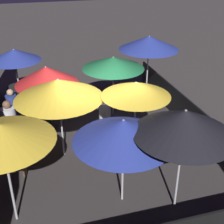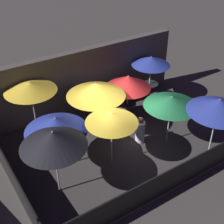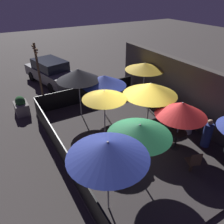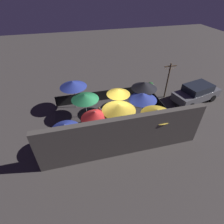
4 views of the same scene
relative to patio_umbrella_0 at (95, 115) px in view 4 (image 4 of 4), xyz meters
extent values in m
plane|color=#423D3A|center=(-1.36, -1.29, -1.90)|extent=(60.00, 60.00, 0.00)
cube|color=#383333|center=(-1.36, -1.29, -1.84)|extent=(8.42, 5.93, 0.12)
cube|color=#4C4742|center=(-1.36, 1.90, -0.45)|extent=(10.02, 0.36, 2.90)
cube|color=black|center=(-1.36, -4.21, -1.31)|extent=(8.22, 0.05, 0.95)
cube|color=black|center=(-5.53, -1.29, -1.31)|extent=(0.05, 5.73, 0.95)
cylinder|color=#B2B2B7|center=(0.00, 0.00, -0.75)|extent=(0.05, 0.05, 2.06)
cone|color=red|center=(0.00, 0.00, 0.00)|extent=(1.92, 1.92, 0.54)
cylinder|color=#B2B2B7|center=(1.92, 0.89, -0.72)|extent=(0.05, 0.05, 2.12)
cone|color=#283893|center=(1.92, 0.89, 0.13)|extent=(1.79, 1.79, 0.41)
cylinder|color=#B2B2B7|center=(-2.14, -2.06, -0.70)|extent=(0.05, 0.05, 2.16)
cone|color=gold|center=(-2.14, -2.06, 0.20)|extent=(1.80, 1.80, 0.37)
cylinder|color=#B2B2B7|center=(0.38, -2.20, -0.76)|extent=(0.05, 0.05, 2.04)
cone|color=#1E6B3D|center=(0.38, -2.20, 0.07)|extent=(2.06, 2.06, 0.39)
cylinder|color=#B2B2B7|center=(1.09, -3.71, -0.56)|extent=(0.05, 0.05, 2.45)
cone|color=#283893|center=(1.09, -3.71, 0.43)|extent=(2.13, 2.13, 0.48)
cylinder|color=#B2B2B7|center=(-3.73, 1.15, -0.62)|extent=(0.05, 0.05, 2.33)
cone|color=gold|center=(-3.73, 1.15, 0.36)|extent=(2.02, 2.02, 0.36)
cylinder|color=#B2B2B7|center=(-4.32, -2.26, -0.57)|extent=(0.05, 0.05, 2.42)
cone|color=black|center=(-4.32, -2.26, 0.37)|extent=(2.03, 2.03, 0.53)
cylinder|color=#B2B2B7|center=(-3.78, -1.20, -0.74)|extent=(0.05, 0.05, 2.09)
cone|color=#283893|center=(-3.78, -1.20, 0.05)|extent=(2.13, 2.13, 0.50)
cylinder|color=#B2B2B7|center=(-1.63, -0.17, -0.66)|extent=(0.05, 0.05, 2.25)
cone|color=gold|center=(-1.63, -0.17, 0.21)|extent=(2.30, 2.30, 0.51)
cylinder|color=black|center=(0.00, 0.00, -1.77)|extent=(0.41, 0.41, 0.02)
cylinder|color=black|center=(0.00, 0.00, -1.43)|extent=(0.08, 0.08, 0.71)
cylinder|color=black|center=(0.00, 0.00, -1.06)|extent=(0.75, 0.75, 0.04)
cylinder|color=black|center=(1.92, 0.89, -1.77)|extent=(0.47, 0.47, 0.02)
cylinder|color=black|center=(1.92, 0.89, -1.43)|extent=(0.08, 0.08, 0.70)
cylinder|color=black|center=(1.92, 0.89, -1.06)|extent=(0.85, 0.85, 0.04)
cube|color=#4C3828|center=(1.25, -0.47, -1.57)|extent=(0.10, 0.10, 0.43)
cube|color=#4C3828|center=(1.25, -0.47, -1.34)|extent=(0.52, 0.52, 0.04)
cube|color=#4C3828|center=(1.42, -0.53, -1.10)|extent=(0.17, 0.38, 0.44)
cube|color=#4C3828|center=(-2.30, 0.92, -1.55)|extent=(0.10, 0.10, 0.47)
cube|color=#4C3828|center=(-2.30, 0.92, -1.29)|extent=(0.52, 0.52, 0.04)
cube|color=#4C3828|center=(-2.47, 0.99, -1.05)|extent=(0.18, 0.38, 0.44)
cylinder|color=navy|center=(0.53, 1.14, -1.27)|extent=(0.40, 0.40, 1.03)
sphere|color=tan|center=(0.53, 1.14, -0.65)|extent=(0.21, 0.21, 0.21)
cylinder|color=silver|center=(-0.51, 1.22, -1.24)|extent=(0.61, 0.61, 1.09)
sphere|color=brown|center=(-0.51, 1.22, -0.57)|extent=(0.23, 0.23, 0.23)
cylinder|color=silver|center=(-0.56, -1.65, -1.32)|extent=(0.42, 0.42, 0.92)
sphere|color=brown|center=(-0.56, -1.65, -0.75)|extent=(0.22, 0.22, 0.22)
cube|color=gray|center=(-6.18, -4.80, -1.60)|extent=(0.93, 0.65, 0.60)
ellipsoid|color=#235128|center=(-6.18, -4.80, -1.20)|extent=(0.61, 0.49, 0.55)
cylinder|color=brown|center=(-7.08, -3.46, -0.25)|extent=(0.12, 0.12, 3.31)
cube|color=brown|center=(-7.08, -3.46, 1.16)|extent=(1.10, 0.08, 0.08)
sphere|color=#F4B260|center=(-7.53, -3.46, 1.01)|extent=(0.07, 0.07, 0.07)
sphere|color=#F4B260|center=(-7.35, -3.46, 0.93)|extent=(0.07, 0.07, 0.07)
sphere|color=#F4B260|center=(-7.17, -3.46, 0.88)|extent=(0.07, 0.07, 0.07)
sphere|color=#F4B260|center=(-6.98, -3.46, 0.88)|extent=(0.07, 0.07, 0.07)
sphere|color=#F4B260|center=(-6.80, -3.46, 0.93)|extent=(0.07, 0.07, 0.07)
sphere|color=#F4B260|center=(-6.62, -3.46, 1.01)|extent=(0.07, 0.07, 0.07)
cube|color=#5B5B60|center=(-9.44, -2.23, -1.23)|extent=(4.62, 2.62, 0.70)
cube|color=#1E232D|center=(-9.44, -2.23, -0.58)|extent=(2.68, 2.06, 0.60)
cylinder|color=black|center=(-8.30, -1.14, -1.58)|extent=(0.66, 0.32, 0.64)
cylinder|color=black|center=(-7.94, -2.72, -1.58)|extent=(0.66, 0.32, 0.64)
cylinder|color=black|center=(-10.93, -1.74, -1.58)|extent=(0.66, 0.32, 0.64)
cylinder|color=black|center=(-10.57, -3.32, -1.58)|extent=(0.66, 0.32, 0.64)
camera|label=1|loc=(-8.96, 0.54, 3.33)|focal=50.00mm
camera|label=2|loc=(-6.77, -9.19, 6.03)|focal=50.00mm
camera|label=3|loc=(4.75, -5.72, 3.91)|focal=35.00mm
camera|label=4|loc=(1.13, 8.82, 7.02)|focal=28.00mm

